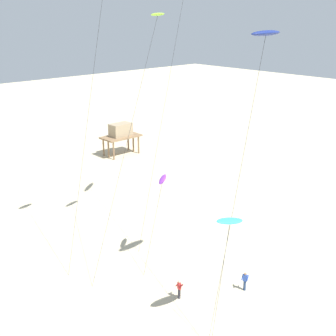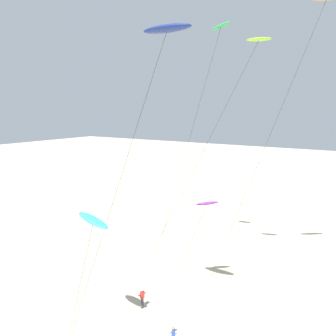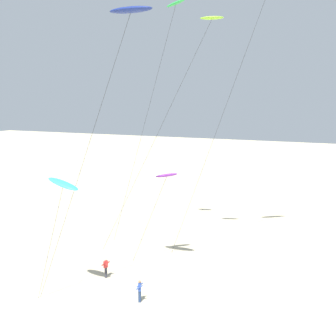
{
  "view_description": "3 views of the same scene",
  "coord_description": "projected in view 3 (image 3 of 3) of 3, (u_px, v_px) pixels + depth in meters",
  "views": [
    {
      "loc": [
        -20.47,
        -15.51,
        21.78
      ],
      "look_at": [
        0.33,
        7.16,
        11.05
      ],
      "focal_mm": 47.35,
      "sensor_mm": 36.0,
      "label": 1
    },
    {
      "loc": [
        16.86,
        -14.75,
        16.12
      ],
      "look_at": [
        1.43,
        9.03,
        11.26
      ],
      "focal_mm": 37.71,
      "sensor_mm": 36.0,
      "label": 2
    },
    {
      "loc": [
        21.23,
        -24.75,
        14.95
      ],
      "look_at": [
        4.47,
        10.41,
        8.9
      ],
      "focal_mm": 49.72,
      "sensor_mm": 36.0,
      "label": 3
    }
  ],
  "objects": [
    {
      "name": "kite_green",
      "position": [
        174.0,
        9.0,
        44.14
      ],
      "size": [
        7.29,
        2.09,
        24.08
      ],
      "color": "green",
      "rests_on": "ground"
    },
    {
      "name": "kite_lime",
      "position": [
        209.0,
        23.0,
        40.96
      ],
      "size": [
        11.15,
        3.43,
        21.94
      ],
      "color": "#8CD833",
      "rests_on": "ground"
    },
    {
      "name": "kite_cyan",
      "position": [
        63.0,
        184.0,
        32.99
      ],
      "size": [
        3.55,
        1.05,
        9.31
      ],
      "color": "#33BFE0",
      "rests_on": "ground"
    },
    {
      "name": "kite_flyer_middle",
      "position": [
        140.0,
        291.0,
        33.93
      ],
      "size": [
        0.68,
        0.69,
        1.67
      ],
      "color": "navy",
      "rests_on": "ground"
    },
    {
      "name": "kite_flyer_nearest",
      "position": [
        106.0,
        267.0,
        38.53
      ],
      "size": [
        0.63,
        0.65,
        1.67
      ],
      "color": "#33333D",
      "rests_on": "ground"
    },
    {
      "name": "kite_purple",
      "position": [
        166.0,
        176.0,
        40.93
      ],
      "size": [
        4.01,
        1.73,
        8.37
      ],
      "color": "purple",
      "rests_on": "ground"
    },
    {
      "name": "kite_navy",
      "position": [
        130.0,
        12.0,
        30.58
      ],
      "size": [
        8.6,
        2.48,
        20.81
      ],
      "color": "navy",
      "rests_on": "ground"
    },
    {
      "name": "ground_plane",
      "position": [
        50.0,
        306.0,
        33.39
      ],
      "size": [
        260.0,
        260.0,
        0.0
      ],
      "primitive_type": "plane",
      "color": "beige"
    }
  ]
}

